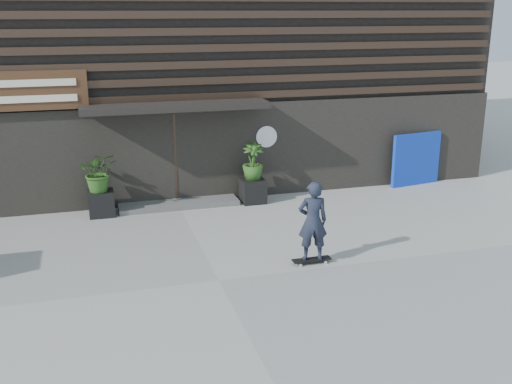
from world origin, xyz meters
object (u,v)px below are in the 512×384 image
object	(u,v)px
planter_pot_left	(101,203)
skateboarder	(313,221)
planter_pot_right	(253,191)
blue_tarp	(416,159)

from	to	relation	value
planter_pot_left	skateboarder	bearing A→B (deg)	-47.27
planter_pot_left	skateboarder	distance (m)	5.67
planter_pot_right	skateboarder	bearing A→B (deg)	-89.64
planter_pot_left	skateboarder	xyz separation A→B (m)	(3.83, -4.14, 0.57)
planter_pot_left	blue_tarp	size ratio (longest dim) A/B	0.38
planter_pot_right	blue_tarp	world-z (taller)	blue_tarp
planter_pot_right	skateboarder	world-z (taller)	skateboarder
planter_pot_right	skateboarder	distance (m)	4.18
planter_pot_left	blue_tarp	distance (m)	8.67
skateboarder	blue_tarp	bearing A→B (deg)	42.60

